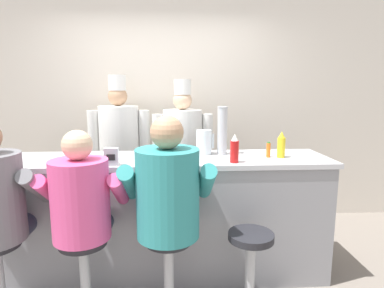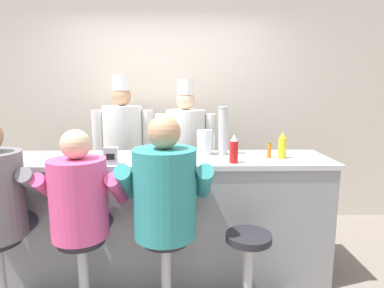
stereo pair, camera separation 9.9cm
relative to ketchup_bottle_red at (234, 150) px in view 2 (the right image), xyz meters
The scene contains 15 objects.
wall_back 1.61m from the ketchup_bottle_red, 112.81° to the left, with size 10.00×0.06×2.70m.
diner_counter 0.90m from the ketchup_bottle_red, 161.10° to the left, with size 2.91×0.65×1.04m.
ketchup_bottle_red is the anchor object (origin of this frame).
mustard_bottle_yellow 0.46m from the ketchup_bottle_red, 20.96° to the left, with size 0.07×0.07×0.22m.
hot_sauce_bottle_orange 0.37m from the ketchup_bottle_red, 28.46° to the left, with size 0.03×0.03×0.13m.
water_pitcher_clear 0.40m from the ketchup_bottle_red, 121.42° to the left, with size 0.16×0.14×0.22m.
breakfast_plate 0.69m from the ketchup_bottle_red, 160.22° to the left, with size 0.22×0.22×0.04m.
coffee_mug_white 1.08m from the ketchup_bottle_red, behind, with size 0.12×0.08×0.08m.
cup_stack_steel 0.35m from the ketchup_bottle_red, 97.97° to the left, with size 0.09×0.09×0.42m.
napkin_dispenser_chrome 0.95m from the ketchup_bottle_red, behind, with size 0.11×0.06×0.13m.
diner_seated_pink 1.19m from the ketchup_bottle_red, 164.28° to the right, with size 0.58×0.58×1.35m.
diner_seated_teal 0.66m from the ketchup_bottle_red, 149.51° to the right, with size 0.66×0.65×1.44m.
empty_stool_round 0.82m from the ketchup_bottle_red, 79.29° to the right, with size 0.32×0.32×0.60m.
cook_in_whites_near 1.61m from the ketchup_bottle_red, 132.66° to the left, with size 0.69×0.44×1.76m.
cook_in_whites_far 1.16m from the ketchup_bottle_red, 108.96° to the left, with size 0.67×0.43×1.71m.
Camera 2 is at (0.24, -2.33, 1.61)m, focal length 30.00 mm.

